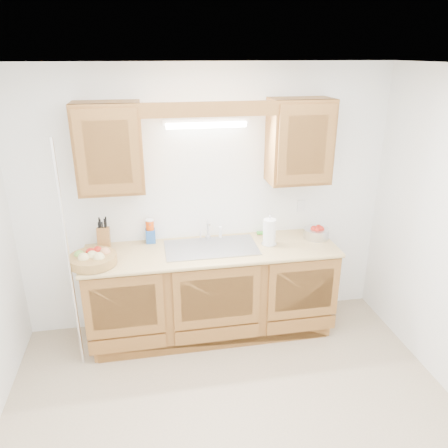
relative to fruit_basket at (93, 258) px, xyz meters
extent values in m
plane|color=tan|center=(1.03, -1.06, -0.96)|extent=(3.50, 3.50, 0.00)
plane|color=white|center=(1.03, -1.06, 1.54)|extent=(3.50, 3.50, 0.00)
cube|color=white|center=(1.03, 0.44, 0.29)|extent=(3.50, 0.02, 2.50)
cube|color=#95602B|center=(1.03, 0.14, -0.52)|extent=(2.20, 0.60, 0.86)
cube|color=tan|center=(1.03, 0.12, -0.08)|extent=(2.30, 0.63, 0.04)
cube|color=#95602B|center=(0.20, 0.27, 0.87)|extent=(0.55, 0.33, 0.75)
cube|color=#95602B|center=(1.86, 0.27, 0.87)|extent=(0.55, 0.33, 0.75)
cube|color=#95602B|center=(1.03, 0.13, 1.18)|extent=(2.20, 0.05, 0.12)
cylinder|color=white|center=(1.03, 0.34, 1.02)|extent=(0.70, 0.05, 0.05)
cube|color=white|center=(1.03, 0.37, 1.05)|extent=(0.76, 0.06, 0.05)
cube|color=#9E9EA3|center=(1.03, 0.14, -0.05)|extent=(0.84, 0.46, 0.01)
cube|color=#9E9EA3|center=(0.82, 0.14, -0.14)|extent=(0.39, 0.40, 0.16)
cube|color=#9E9EA3|center=(1.24, 0.14, -0.14)|extent=(0.39, 0.40, 0.16)
cylinder|color=silver|center=(1.03, 0.34, -0.04)|extent=(0.06, 0.06, 0.04)
cylinder|color=silver|center=(1.03, 0.34, 0.04)|extent=(0.02, 0.02, 0.16)
cylinder|color=silver|center=(1.03, 0.29, 0.13)|extent=(0.02, 0.12, 0.02)
cylinder|color=white|center=(1.15, 0.34, 0.00)|extent=(0.03, 0.03, 0.12)
cylinder|color=silver|center=(-0.17, -0.13, 0.04)|extent=(0.03, 0.03, 2.00)
cube|color=white|center=(1.98, 0.43, 0.19)|extent=(0.08, 0.01, 0.12)
cylinder|color=#AD8346|center=(0.00, 0.00, -0.01)|extent=(0.52, 0.52, 0.08)
sphere|color=#D8C67F|center=(-0.07, -0.05, 0.03)|extent=(0.10, 0.10, 0.10)
sphere|color=#D8C67F|center=(0.06, -0.06, 0.03)|extent=(0.10, 0.10, 0.10)
sphere|color=tan|center=(0.10, 0.04, 0.02)|extent=(0.09, 0.09, 0.09)
sphere|color=#B32014|center=(-0.02, 0.06, 0.02)|extent=(0.09, 0.09, 0.09)
sphere|color=#72A53F|center=(-0.11, 0.03, 0.02)|extent=(0.09, 0.09, 0.09)
sphere|color=#D8C67F|center=(0.00, -0.01, 0.02)|extent=(0.10, 0.10, 0.10)
sphere|color=#B32014|center=(0.03, 0.10, 0.02)|extent=(0.08, 0.08, 0.08)
cube|color=#95602B|center=(0.08, 0.28, 0.05)|extent=(0.11, 0.18, 0.24)
cylinder|color=black|center=(0.05, 0.26, 0.18)|extent=(0.01, 0.04, 0.09)
cylinder|color=black|center=(0.08, 0.26, 0.18)|extent=(0.01, 0.04, 0.09)
cylinder|color=black|center=(0.10, 0.26, 0.19)|extent=(0.01, 0.04, 0.09)
cylinder|color=black|center=(0.06, 0.29, 0.19)|extent=(0.01, 0.04, 0.09)
cylinder|color=black|center=(0.09, 0.29, 0.19)|extent=(0.01, 0.04, 0.09)
cylinder|color=black|center=(0.05, 0.32, 0.20)|extent=(0.01, 0.04, 0.09)
cylinder|color=black|center=(0.10, 0.32, 0.20)|extent=(0.01, 0.04, 0.09)
cylinder|color=#E74A0C|center=(0.49, 0.38, 0.05)|extent=(0.08, 0.08, 0.22)
cylinder|color=white|center=(0.49, 0.38, 0.17)|extent=(0.08, 0.08, 0.01)
imported|color=#2358B1|center=(0.49, 0.37, 0.04)|extent=(0.09, 0.09, 0.19)
cube|color=#CC333F|center=(1.57, 0.38, -0.05)|extent=(0.10, 0.08, 0.01)
cube|color=green|center=(1.57, 0.38, -0.04)|extent=(0.10, 0.08, 0.02)
cylinder|color=silver|center=(1.57, 0.12, -0.05)|extent=(0.14, 0.14, 0.01)
cylinder|color=silver|center=(1.57, 0.12, 0.09)|extent=(0.02, 0.02, 0.29)
cylinder|color=white|center=(1.57, 0.12, 0.07)|extent=(0.14, 0.14, 0.24)
sphere|color=silver|center=(1.57, 0.12, 0.23)|extent=(0.02, 0.02, 0.02)
cylinder|color=silver|center=(2.06, 0.19, -0.01)|extent=(0.27, 0.27, 0.09)
sphere|color=#B32014|center=(2.03, 0.19, 0.04)|extent=(0.07, 0.07, 0.07)
sphere|color=#B32014|center=(2.09, 0.21, 0.04)|extent=(0.07, 0.07, 0.07)
sphere|color=#B32014|center=(2.06, 0.17, 0.04)|extent=(0.07, 0.07, 0.07)
sphere|color=#B32014|center=(2.10, 0.17, 0.04)|extent=(0.07, 0.07, 0.07)
camera|label=1|loc=(0.49, -3.45, 1.62)|focal=35.00mm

